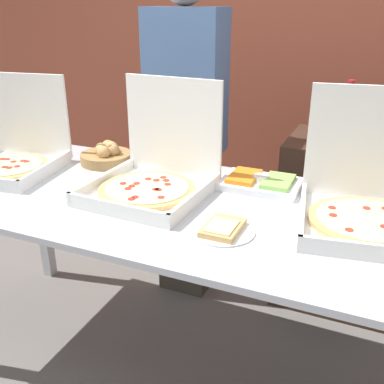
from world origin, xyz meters
name	(u,v)px	position (x,y,z in m)	size (l,w,h in m)	color
ground_plane	(192,374)	(0.00, 0.00, 0.00)	(16.00, 16.00, 0.00)	slate
brick_wall_behind	(294,37)	(0.00, 1.70, 1.40)	(10.00, 0.06, 2.80)	brown
buffet_table	(192,224)	(0.00, 0.00, 0.79)	(2.45, 0.93, 0.88)	#B7BABF
pizza_box_far_left	(154,174)	(-0.19, 0.05, 0.96)	(0.47, 0.48, 0.45)	white
pizza_box_near_right	(368,201)	(0.64, 0.11, 0.96)	(0.53, 0.54, 0.46)	white
pizza_box_near_left	(12,154)	(-0.94, 0.03, 0.96)	(0.49, 0.50, 0.42)	white
paper_plate_front_right	(223,229)	(0.19, -0.17, 0.89)	(0.22, 0.22, 0.03)	white
veggie_tray	(261,182)	(0.20, 0.27, 0.90)	(0.33, 0.23, 0.05)	white
bread_basket	(107,155)	(-0.58, 0.28, 0.92)	(0.25, 0.25, 0.10)	#9E7542
sideboard_podium	(344,224)	(0.53, 0.91, 0.48)	(0.68, 0.50, 0.95)	#382319
soda_bottle	(347,115)	(0.47, 0.90, 1.08)	(0.08, 0.08, 0.31)	black
soda_can_colored	(318,132)	(0.35, 0.78, 1.01)	(0.07, 0.07, 0.12)	red
person_guest_plaid	(186,134)	(-0.32, 0.66, 0.96)	(0.40, 0.22, 1.81)	#473D33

